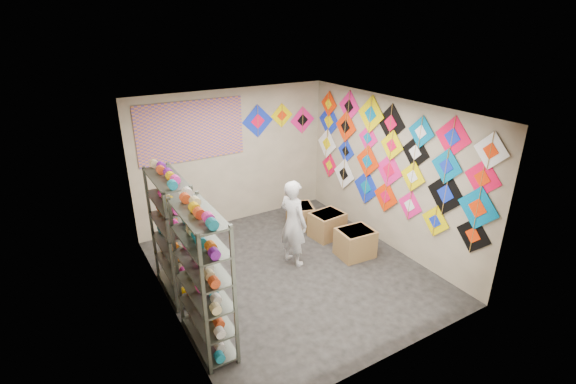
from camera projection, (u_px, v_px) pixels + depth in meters
ground at (292, 271)px, 6.97m from camera, size 4.50×4.50×0.00m
room_walls at (292, 179)px, 6.34m from camera, size 4.50×4.50×4.50m
shelf_rack_front at (204, 280)px, 5.09m from camera, size 0.40×1.10×1.90m
shelf_rack_back at (173, 236)px, 6.13m from camera, size 0.40×1.10×1.90m
string_spools at (186, 250)px, 5.57m from camera, size 0.12×2.36×0.12m
kite_wall_display at (389, 158)px, 7.28m from camera, size 0.06×4.34×2.10m
back_wall_kites at (279, 119)px, 8.46m from camera, size 1.68×0.02×0.73m
poster at (192, 131)px, 7.59m from camera, size 2.00×0.01×1.10m
shopkeeper at (293, 223)px, 6.94m from camera, size 0.73×0.64×1.51m
carton_a at (355, 243)px, 7.33m from camera, size 0.64×0.54×0.50m
carton_b at (327, 225)px, 7.98m from camera, size 0.64×0.54×0.49m
carton_c at (300, 216)px, 8.34m from camera, size 0.63×0.66×0.47m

